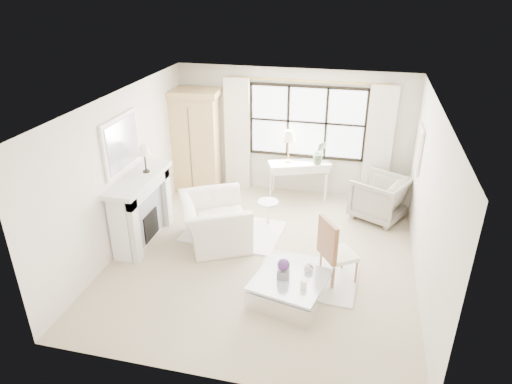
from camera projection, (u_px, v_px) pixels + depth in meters
floor at (264, 255)px, 7.91m from camera, size 5.50×5.50×0.00m
ceiling at (266, 102)px, 6.74m from camera, size 5.50×5.50×0.00m
wall_back at (293, 132)px, 9.74m from camera, size 5.00×0.00×5.00m
wall_front at (211, 288)px, 4.91m from camera, size 5.00×0.00×5.00m
wall_left at (123, 171)px, 7.85m from camera, size 0.00×5.50×5.50m
wall_right at (428, 201)px, 6.80m from camera, size 0.00×5.50×5.50m
window_pane at (307, 122)px, 9.55m from camera, size 2.40×0.02×1.50m
window_frame at (307, 122)px, 9.54m from camera, size 2.50×0.04×1.50m
curtain_rod at (309, 81)px, 9.12m from camera, size 3.30×0.04×0.04m
curtain_left at (237, 135)px, 9.95m from camera, size 0.55×0.10×2.47m
curtain_right at (379, 145)px, 9.32m from camera, size 0.55×0.10×2.47m
fireplace at (140, 208)px, 8.10m from camera, size 0.58×1.66×1.26m
mirror_frame at (121, 144)px, 7.63m from camera, size 0.05×1.15×0.95m
mirror_glass at (123, 144)px, 7.62m from camera, size 0.02×1.00×0.80m
art_frame at (419, 149)px, 8.21m from camera, size 0.04×0.62×0.82m
art_canvas at (418, 149)px, 8.22m from camera, size 0.01×0.52×0.72m
mantel_lamp at (144, 151)px, 7.84m from camera, size 0.22×0.22×0.51m
armoire at (195, 140)px, 9.91m from camera, size 1.18×0.80×2.24m
console_table at (299, 180)px, 9.82m from camera, size 1.37×0.90×0.80m
console_lamp at (289, 137)px, 9.44m from camera, size 0.28×0.28×0.69m
orchid_plant at (320, 153)px, 9.46m from camera, size 0.32×0.28×0.51m
side_table at (268, 210)px, 8.73m from camera, size 0.40×0.40×0.51m
rug_left at (234, 231)px, 8.61m from camera, size 1.85×1.37×0.03m
rug_right at (307, 276)px, 7.33m from camera, size 1.64×1.27×0.03m
club_armchair at (215, 221)px, 8.12m from camera, size 1.60×1.67×0.85m
wingback_chair at (379, 198)px, 8.96m from camera, size 1.26×1.25×0.86m
french_chair at (337, 263)px, 7.15m from camera, size 0.67×0.67×1.08m
coffee_table at (289, 290)px, 6.76m from camera, size 1.20×1.20×0.38m
planter_box at (283, 273)px, 6.68m from camera, size 0.20×0.20×0.13m
planter_flowers at (284, 265)px, 6.61m from camera, size 0.18×0.18×0.18m
pillar_candle at (304, 284)px, 6.46m from camera, size 0.09×0.09×0.12m
coffee_vase at (309, 267)px, 6.80m from camera, size 0.17×0.17×0.15m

